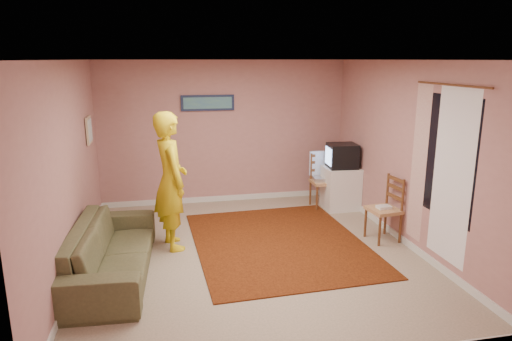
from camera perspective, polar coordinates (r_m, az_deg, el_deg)
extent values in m
plane|color=tan|center=(6.37, -0.59, -10.41)|extent=(5.00, 5.00, 0.00)
cube|color=#AB7570|center=(8.38, -3.94, 4.75)|extent=(4.50, 0.02, 2.60)
cube|color=#AB7570|center=(3.64, 7.07, -7.46)|extent=(4.50, 0.02, 2.60)
cube|color=#AB7570|center=(5.96, -22.36, 0.02)|extent=(0.02, 5.00, 2.60)
cube|color=#AB7570|center=(6.75, 18.46, 1.87)|extent=(0.02, 5.00, 2.60)
cube|color=white|center=(5.81, -0.66, 13.66)|extent=(4.50, 5.00, 0.02)
cube|color=silver|center=(8.66, -3.79, -3.46)|extent=(4.50, 0.02, 0.10)
cube|color=silver|center=(6.35, -21.23, -11.00)|extent=(0.02, 5.00, 0.10)
cube|color=silver|center=(7.10, 17.62, -8.05)|extent=(0.02, 5.00, 0.10)
cube|color=black|center=(5.98, 22.79, 1.49)|extent=(0.01, 1.10, 1.50)
cube|color=white|center=(5.89, 23.31, -0.72)|extent=(0.01, 0.75, 2.10)
cube|color=beige|center=(6.45, 19.70, 0.78)|extent=(0.01, 0.35, 2.10)
cylinder|color=brown|center=(5.85, 23.23, 9.83)|extent=(0.02, 1.40, 0.02)
cube|color=#151E3B|center=(8.25, -6.06, 8.41)|extent=(0.95, 0.03, 0.28)
cube|color=#335B8E|center=(8.23, -6.05, 8.40)|extent=(0.86, 0.01, 0.20)
cube|color=#C6AE88|center=(7.46, -20.17, 4.76)|extent=(0.03, 0.38, 0.42)
cube|color=silver|center=(7.46, -20.02, 4.77)|extent=(0.01, 0.30, 0.34)
cube|color=black|center=(6.74, 2.86, -8.97)|extent=(2.50, 3.07, 0.02)
cube|color=silver|center=(8.27, 10.54, -2.16)|extent=(0.59, 0.54, 0.75)
cube|color=black|center=(8.13, 10.72, 1.82)|extent=(0.52, 0.48, 0.42)
cube|color=#8CB2F2|center=(8.05, 9.05, 1.79)|extent=(0.05, 0.35, 0.30)
cube|color=tan|center=(8.26, 8.47, -1.43)|extent=(0.44, 0.42, 0.05)
cube|color=brown|center=(8.20, 8.53, 0.24)|extent=(0.43, 0.05, 0.50)
cube|color=#B7B6BB|center=(8.25, 8.49, -1.04)|extent=(0.40, 0.31, 0.06)
cube|color=#94B8F3|center=(8.36, 8.10, 0.95)|extent=(0.42, 0.05, 0.44)
cube|color=tan|center=(6.95, 15.67, -4.78)|extent=(0.46, 0.48, 0.05)
cube|color=brown|center=(6.87, 15.80, -2.83)|extent=(0.10, 0.43, 0.49)
cube|color=silver|center=(6.93, 15.69, -4.42)|extent=(0.21, 0.16, 0.04)
imported|color=brown|center=(5.94, -17.62, -9.48)|extent=(1.02, 2.32, 0.66)
imported|color=gold|center=(6.43, -10.62, -1.30)|extent=(0.62, 0.79, 1.93)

